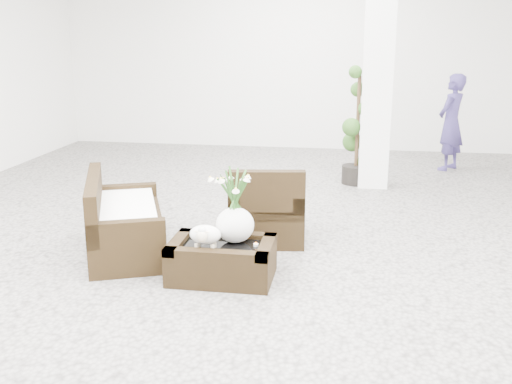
# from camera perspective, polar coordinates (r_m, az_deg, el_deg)

# --- Properties ---
(ground) EXTENTS (11.00, 11.00, 0.00)m
(ground) POSITION_cam_1_polar(r_m,az_deg,el_deg) (6.08, 0.15, -5.41)
(ground) COLOR gray
(ground) RESTS_ON ground
(column) EXTENTS (0.40, 0.40, 3.50)m
(column) POSITION_cam_1_polar(r_m,az_deg,el_deg) (8.44, 11.52, 12.20)
(column) COLOR white
(column) RESTS_ON ground
(coffee_table) EXTENTS (0.90, 0.60, 0.31)m
(coffee_table) POSITION_cam_1_polar(r_m,az_deg,el_deg) (5.34, -3.24, -6.61)
(coffee_table) COLOR black
(coffee_table) RESTS_ON ground
(sheep_figurine) EXTENTS (0.28, 0.23, 0.21)m
(sheep_figurine) POSITION_cam_1_polar(r_m,az_deg,el_deg) (5.18, -4.82, -4.23)
(sheep_figurine) COLOR white
(sheep_figurine) RESTS_ON coffee_table
(planter_narcissus) EXTENTS (0.44, 0.44, 0.80)m
(planter_narcissus) POSITION_cam_1_polar(r_m,az_deg,el_deg) (5.24, -2.03, -0.61)
(planter_narcissus) COLOR white
(planter_narcissus) RESTS_ON coffee_table
(tealight) EXTENTS (0.04, 0.04, 0.03)m
(tealight) POSITION_cam_1_polar(r_m,az_deg,el_deg) (5.24, -0.01, -4.99)
(tealight) COLOR white
(tealight) RESTS_ON coffee_table
(armchair) EXTENTS (0.86, 0.83, 0.81)m
(armchair) POSITION_cam_1_polar(r_m,az_deg,el_deg) (6.23, 0.99, -0.98)
(armchair) COLOR black
(armchair) RESTS_ON ground
(loveseat) EXTENTS (1.17, 1.59, 0.76)m
(loveseat) POSITION_cam_1_polar(r_m,az_deg,el_deg) (6.05, -12.26, -2.05)
(loveseat) COLOR black
(loveseat) RESTS_ON ground
(topiary) EXTENTS (0.44, 0.44, 1.63)m
(topiary) POSITION_cam_1_polar(r_m,az_deg,el_deg) (8.62, 9.59, 6.09)
(topiary) COLOR #244516
(topiary) RESTS_ON ground
(shopper) EXTENTS (0.60, 0.65, 1.50)m
(shopper) POSITION_cam_1_polar(r_m,az_deg,el_deg) (9.87, 17.98, 6.29)
(shopper) COLOR navy
(shopper) RESTS_ON ground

